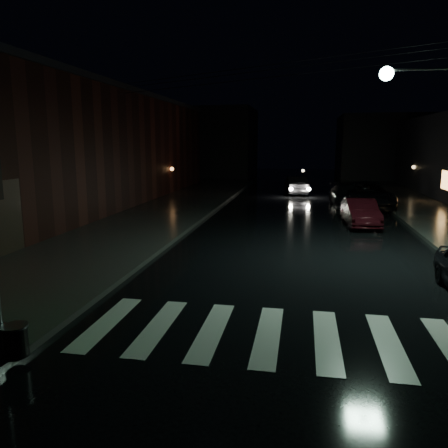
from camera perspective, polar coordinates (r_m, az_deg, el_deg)
The scene contains 11 objects.
ground at distance 9.47m, azimuth -9.60°, elevation -14.29°, with size 120.00×120.00×0.00m, color black.
sidewalk_left at distance 23.78m, azimuth -9.59°, elevation 1.03°, with size 6.00×44.00×0.15m, color #282826.
building_left at distance 28.36m, azimuth -22.00°, elevation 8.89°, with size 10.00×36.00×7.00m, color black.
building_far_left at distance 54.63m, azimuth -3.60°, elevation 10.59°, with size 14.00×10.00×8.00m, color black.
building_far_right at distance 54.18m, azimuth 22.25°, elevation 9.31°, with size 14.00×10.00×7.00m, color black.
crosswalk at distance 9.42m, azimuth 9.53°, elevation -14.36°, with size 9.00×3.00×0.01m, color beige.
signal_pole_corner at distance 8.71m, azimuth -26.78°, elevation -6.68°, with size 0.68×0.61×4.20m.
parked_car_b at distance 22.07m, azimuth 17.39°, elevation 1.46°, with size 1.37×3.94×1.30m, color black.
parked_car_c at distance 28.82m, azimuth 15.76°, elevation 3.63°, with size 1.89×4.64×1.35m, color black.
parked_car_d at distance 28.21m, azimuth 18.18°, elevation 3.61°, with size 2.65×5.75×1.60m, color black.
oncoming_car at distance 34.66m, azimuth 9.40°, elevation 5.02°, with size 1.47×4.20×1.39m, color black.
Camera 1 is at (3.01, -8.06, 3.95)m, focal length 35.00 mm.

